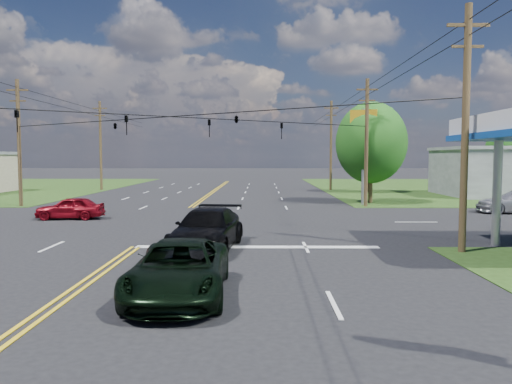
{
  "coord_description": "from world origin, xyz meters",
  "views": [
    {
      "loc": [
        5.18,
        -16.31,
        3.71
      ],
      "look_at": [
        4.94,
        6.0,
        2.15
      ],
      "focal_mm": 35.0,
      "sensor_mm": 36.0,
      "label": 1
    }
  ],
  "objects_px": {
    "tree_right_b": "(370,152)",
    "tree_far_r": "(510,150)",
    "pole_left_far": "(101,144)",
    "pole_right_far": "(331,144)",
    "pickup_dkgreen": "(179,270)",
    "pole_nw": "(19,141)",
    "suv_black": "(207,229)",
    "tree_right_a": "(371,143)",
    "pole_se": "(465,126)",
    "pole_ne": "(367,141)"
  },
  "relations": [
    {
      "from": "tree_right_b",
      "to": "tree_far_r",
      "type": "relative_size",
      "value": 0.93
    },
    {
      "from": "pole_left_far",
      "to": "pole_right_far",
      "type": "xyz_separation_m",
      "value": [
        26.0,
        0.0,
        0.0
      ]
    },
    {
      "from": "pickup_dkgreen",
      "to": "pole_left_far",
      "type": "bearing_deg",
      "value": 108.64
    },
    {
      "from": "pole_nw",
      "to": "suv_black",
      "type": "bearing_deg",
      "value": -47.56
    },
    {
      "from": "suv_black",
      "to": "tree_right_a",
      "type": "bearing_deg",
      "value": 68.74
    },
    {
      "from": "tree_right_b",
      "to": "suv_black",
      "type": "distance_m",
      "value": 35.36
    },
    {
      "from": "pole_nw",
      "to": "pole_left_far",
      "type": "xyz_separation_m",
      "value": [
        0.0,
        19.0,
        0.25
      ]
    },
    {
      "from": "tree_right_a",
      "to": "suv_black",
      "type": "bearing_deg",
      "value": -118.22
    },
    {
      "from": "pole_nw",
      "to": "pole_left_far",
      "type": "relative_size",
      "value": 0.95
    },
    {
      "from": "pole_se",
      "to": "tree_far_r",
      "type": "xyz_separation_m",
      "value": [
        21.0,
        39.0,
        -0.37
      ]
    },
    {
      "from": "pole_se",
      "to": "pole_nw",
      "type": "height_order",
      "value": "same"
    },
    {
      "from": "pole_ne",
      "to": "tree_right_b",
      "type": "xyz_separation_m",
      "value": [
        3.5,
        15.0,
        -0.7
      ]
    },
    {
      "from": "pole_left_far",
      "to": "tree_right_a",
      "type": "distance_m",
      "value": 31.39
    },
    {
      "from": "pole_ne",
      "to": "pole_right_far",
      "type": "bearing_deg",
      "value": 90.0
    },
    {
      "from": "pole_ne",
      "to": "pole_right_far",
      "type": "distance_m",
      "value": 19.0
    },
    {
      "from": "pole_nw",
      "to": "pole_ne",
      "type": "relative_size",
      "value": 1.0
    },
    {
      "from": "pole_right_far",
      "to": "tree_right_b",
      "type": "relative_size",
      "value": 1.41
    },
    {
      "from": "pole_nw",
      "to": "pole_se",
      "type": "bearing_deg",
      "value": -34.7
    },
    {
      "from": "pole_se",
      "to": "pole_left_far",
      "type": "relative_size",
      "value": 0.95
    },
    {
      "from": "tree_right_a",
      "to": "tree_far_r",
      "type": "relative_size",
      "value": 1.07
    },
    {
      "from": "tree_far_r",
      "to": "pole_ne",
      "type": "bearing_deg",
      "value": -135.0
    },
    {
      "from": "tree_right_a",
      "to": "pole_right_far",
      "type": "bearing_deg",
      "value": 93.58
    },
    {
      "from": "pole_left_far",
      "to": "tree_right_a",
      "type": "bearing_deg",
      "value": -30.65
    },
    {
      "from": "pole_se",
      "to": "pole_ne",
      "type": "height_order",
      "value": "same"
    },
    {
      "from": "pole_left_far",
      "to": "suv_black",
      "type": "distance_m",
      "value": 40.09
    },
    {
      "from": "tree_far_r",
      "to": "pickup_dkgreen",
      "type": "height_order",
      "value": "tree_far_r"
    },
    {
      "from": "pole_ne",
      "to": "pole_left_far",
      "type": "relative_size",
      "value": 0.95
    },
    {
      "from": "pole_ne",
      "to": "pole_left_far",
      "type": "distance_m",
      "value": 32.2
    },
    {
      "from": "pole_nw",
      "to": "tree_right_b",
      "type": "relative_size",
      "value": 1.34
    },
    {
      "from": "pole_left_far",
      "to": "pickup_dkgreen",
      "type": "bearing_deg",
      "value": -69.72
    },
    {
      "from": "tree_right_a",
      "to": "tree_right_b",
      "type": "xyz_separation_m",
      "value": [
        2.5,
        12.0,
        -0.65
      ]
    },
    {
      "from": "pole_nw",
      "to": "pole_left_far",
      "type": "distance_m",
      "value": 19.0
    },
    {
      "from": "pole_se",
      "to": "pole_right_far",
      "type": "height_order",
      "value": "pole_right_far"
    },
    {
      "from": "pole_ne",
      "to": "tree_far_r",
      "type": "xyz_separation_m",
      "value": [
        21.0,
        21.0,
        -0.37
      ]
    },
    {
      "from": "tree_right_b",
      "to": "suv_black",
      "type": "height_order",
      "value": "tree_right_b"
    },
    {
      "from": "pole_right_far",
      "to": "pole_left_far",
      "type": "bearing_deg",
      "value": 180.0
    },
    {
      "from": "tree_right_b",
      "to": "pole_se",
      "type": "bearing_deg",
      "value": -96.05
    },
    {
      "from": "tree_far_r",
      "to": "pickup_dkgreen",
      "type": "distance_m",
      "value": 55.03
    },
    {
      "from": "tree_right_a",
      "to": "pole_left_far",
      "type": "bearing_deg",
      "value": 149.35
    },
    {
      "from": "pole_se",
      "to": "pickup_dkgreen",
      "type": "xyz_separation_m",
      "value": [
        -10.0,
        -6.31,
        -4.18
      ]
    },
    {
      "from": "pole_left_far",
      "to": "tree_right_a",
      "type": "height_order",
      "value": "pole_left_far"
    },
    {
      "from": "pole_nw",
      "to": "pickup_dkgreen",
      "type": "relative_size",
      "value": 1.79
    },
    {
      "from": "pickup_dkgreen",
      "to": "tree_far_r",
      "type": "bearing_deg",
      "value": 53.99
    },
    {
      "from": "pole_ne",
      "to": "tree_right_a",
      "type": "height_order",
      "value": "pole_ne"
    },
    {
      "from": "pole_se",
      "to": "pole_left_far",
      "type": "distance_m",
      "value": 45.22
    },
    {
      "from": "pole_ne",
      "to": "pole_right_far",
      "type": "height_order",
      "value": "pole_right_far"
    },
    {
      "from": "pole_se",
      "to": "suv_black",
      "type": "relative_size",
      "value": 1.68
    },
    {
      "from": "pole_se",
      "to": "pole_ne",
      "type": "relative_size",
      "value": 1.0
    },
    {
      "from": "suv_black",
      "to": "pole_right_far",
      "type": "bearing_deg",
      "value": 81.63
    },
    {
      "from": "tree_right_b",
      "to": "tree_far_r",
      "type": "bearing_deg",
      "value": 18.92
    }
  ]
}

